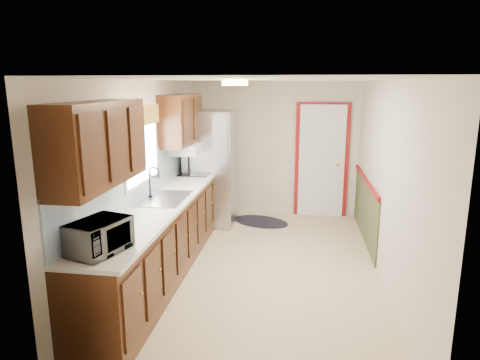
% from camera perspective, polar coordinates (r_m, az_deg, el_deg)
% --- Properties ---
extents(room_shell, '(3.20, 5.20, 2.52)m').
position_cam_1_polar(room_shell, '(5.33, 2.86, 0.23)').
color(room_shell, '#C5B08A').
rests_on(room_shell, ground).
extents(kitchen_run, '(0.63, 4.00, 2.20)m').
position_cam_1_polar(kitchen_run, '(5.40, -10.68, -4.08)').
color(kitchen_run, '#381C0C').
rests_on(kitchen_run, ground).
extents(back_wall_trim, '(1.12, 2.30, 2.08)m').
position_cam_1_polar(back_wall_trim, '(7.55, 11.94, 1.27)').
color(back_wall_trim, maroon).
rests_on(back_wall_trim, ground).
extents(ceiling_fixture, '(0.30, 0.30, 0.06)m').
position_cam_1_polar(ceiling_fixture, '(5.04, -0.69, 12.83)').
color(ceiling_fixture, '#FFD88C').
rests_on(ceiling_fixture, room_shell).
extents(microwave, '(0.41, 0.57, 0.35)m').
position_cam_1_polar(microwave, '(3.84, -18.30, -6.72)').
color(microwave, white).
rests_on(microwave, kitchen_run).
extents(refrigerator, '(0.80, 0.80, 1.92)m').
position_cam_1_polar(refrigerator, '(7.22, -3.94, 1.59)').
color(refrigerator, '#B7B7BC').
rests_on(refrigerator, ground).
extents(rug, '(1.16, 0.97, 0.01)m').
position_cam_1_polar(rug, '(7.48, 2.79, -5.56)').
color(rug, black).
rests_on(rug, ground).
extents(cooktop, '(0.48, 0.57, 0.02)m').
position_cam_1_polar(cooktop, '(6.93, -5.91, 0.98)').
color(cooktop, black).
rests_on(cooktop, kitchen_run).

